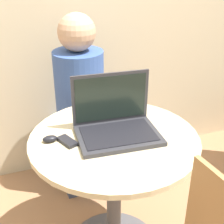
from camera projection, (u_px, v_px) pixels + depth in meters
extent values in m
cylinder|color=#4C4C51|center=(114.00, 199.00, 1.59)|extent=(0.07, 0.07, 0.69)
cylinder|color=beige|center=(114.00, 139.00, 1.43)|extent=(0.78, 0.78, 0.02)
cube|color=#2D2D33|center=(118.00, 136.00, 1.41)|extent=(0.38, 0.28, 0.02)
cube|color=black|center=(118.00, 133.00, 1.40)|extent=(0.34, 0.23, 0.00)
cube|color=#2D2D33|center=(111.00, 98.00, 1.46)|extent=(0.37, 0.03, 0.25)
cube|color=black|center=(111.00, 98.00, 1.45)|extent=(0.34, 0.02, 0.22)
cube|color=black|center=(67.00, 141.00, 1.37)|extent=(0.08, 0.11, 0.02)
ellipsoid|color=black|center=(50.00, 139.00, 1.37)|extent=(0.07, 0.04, 0.03)
cube|color=#3D4766|center=(79.00, 151.00, 2.23)|extent=(0.31, 0.44, 0.44)
cylinder|color=#38569E|center=(80.00, 94.00, 1.92)|extent=(0.30, 0.30, 0.54)
sphere|color=tan|center=(77.00, 32.00, 1.75)|extent=(0.22, 0.22, 0.22)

